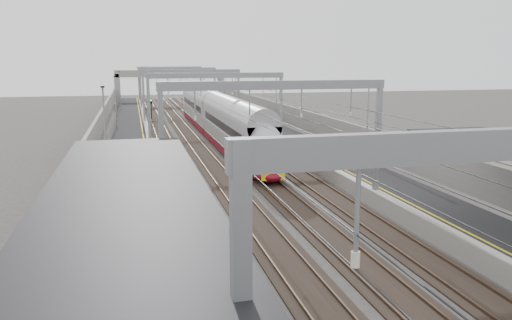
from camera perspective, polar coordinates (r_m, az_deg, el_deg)
platform_left at (r=50.31m, az=-14.02°, el=1.56°), size 4.00×120.00×1.00m
platform_right at (r=52.71m, az=3.65°, el=2.30°), size 4.00×120.00×1.00m
tracks at (r=50.97m, az=-4.97°, el=1.47°), size 11.40×140.00×0.20m
overhead_line at (r=56.85m, az=-6.13°, el=8.63°), size 13.00×140.00×6.60m
canopy_left at (r=8.43m, az=-15.06°, el=-14.14°), size 4.40×30.00×4.24m
overbridge at (r=104.99m, az=-9.78°, el=9.23°), size 22.00×2.20×6.90m
wall_left at (r=50.27m, az=-17.73°, el=2.63°), size 0.30×120.00×3.20m
wall_right at (r=53.59m, az=6.94°, el=3.58°), size 0.30×120.00×3.20m
train at (r=56.08m, az=-4.33°, el=4.45°), size 2.67×48.61×4.22m
signal_green at (r=72.32m, az=-11.90°, el=6.04°), size 0.32×0.32×3.48m
signal_red_near at (r=74.67m, az=-5.45°, el=6.38°), size 0.32×0.32×3.48m
signal_red_far at (r=73.55m, az=-3.57°, el=6.34°), size 0.32×0.32×3.48m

